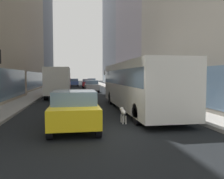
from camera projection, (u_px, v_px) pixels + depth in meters
name	position (u px, v px, depth m)	size (l,w,h in m)	color
ground_plane	(81.00, 88.00, 43.77)	(120.00, 120.00, 0.00)	black
sidewalk_left	(50.00, 87.00, 42.84)	(2.40, 110.00, 0.15)	gray
sidewalk_right	(110.00, 87.00, 44.69)	(2.40, 110.00, 0.15)	#9E9991
building_left_far	(28.00, 20.00, 55.12)	(9.51, 22.53, 31.34)	slate
building_right_mid	(156.00, 16.00, 37.05)	(9.83, 18.19, 23.69)	slate
building_right_far	(125.00, 35.00, 59.54)	(8.83, 23.42, 25.55)	slate
transit_bus	(137.00, 83.00, 14.73)	(2.78, 11.53, 3.05)	silver
car_red_coupe	(87.00, 83.00, 43.45)	(1.78, 4.22, 1.62)	red
car_silver_sedan	(92.00, 86.00, 31.93)	(1.78, 4.30, 1.62)	#B7BABF
car_white_van	(66.00, 83.00, 44.66)	(1.81, 4.67, 1.62)	silver
car_blue_hatchback	(74.00, 82.00, 49.90)	(1.81, 4.05, 1.62)	#4C6BB7
car_grey_wagon	(91.00, 82.00, 53.92)	(1.86, 4.73, 1.62)	slate
car_yellow_taxi	(74.00, 109.00, 9.86)	(1.94, 4.24, 1.62)	yellow
box_truck	(59.00, 81.00, 23.93)	(2.30, 7.50, 3.05)	#A51919
dalmatian_dog	(123.00, 112.00, 10.93)	(0.22, 0.96, 0.72)	white
pedestrian_with_handbag	(165.00, 93.00, 16.62)	(0.45, 0.34, 1.69)	#1E1E2D
pedestrian_in_coat	(190.00, 97.00, 13.67)	(0.34, 0.34, 1.69)	#1E1E2D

